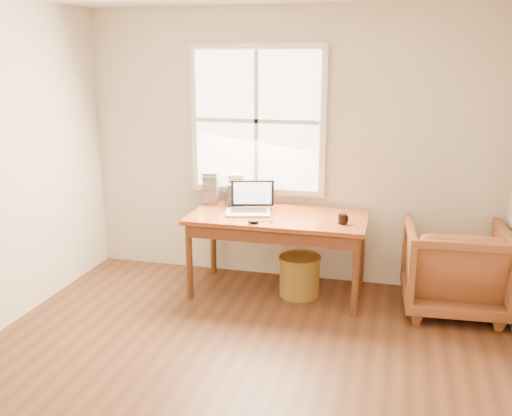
{
  "coord_description": "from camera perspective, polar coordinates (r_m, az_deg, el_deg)",
  "views": [
    {
      "loc": [
        1.03,
        -3.07,
        2.14
      ],
      "look_at": [
        -0.17,
        1.65,
        0.84
      ],
      "focal_mm": 40.0,
      "sensor_mm": 36.0,
      "label": 1
    }
  ],
  "objects": [
    {
      "name": "laptop",
      "position": [
        5.17,
        -0.83,
        1.14
      ],
      "size": [
        0.52,
        0.54,
        0.32
      ],
      "primitive_type": null,
      "rotation": [
        0.0,
        0.0,
        0.24
      ],
      "color": "#A6A9AD",
      "rests_on": "desk"
    },
    {
      "name": "cd_stack_c",
      "position": [
        5.55,
        -4.57,
        2.0
      ],
      "size": [
        0.16,
        0.14,
        0.31
      ],
      "primitive_type": "cube",
      "rotation": [
        0.0,
        0.0,
        0.17
      ],
      "color": "#9B9CA8",
      "rests_on": "desk"
    },
    {
      "name": "desk",
      "position": [
        5.17,
        2.23,
        -0.93
      ],
      "size": [
        1.6,
        0.8,
        0.04
      ],
      "primitive_type": "cube",
      "color": "brown",
      "rests_on": "room_shell"
    },
    {
      "name": "cd_stack_a",
      "position": [
        5.56,
        -2.03,
        1.95
      ],
      "size": [
        0.18,
        0.17,
        0.29
      ],
      "primitive_type": "cube",
      "rotation": [
        0.0,
        0.0,
        0.32
      ],
      "color": "silver",
      "rests_on": "desk"
    },
    {
      "name": "armchair",
      "position": [
        5.2,
        19.22,
        -5.65
      ],
      "size": [
        0.88,
        0.9,
        0.78
      ],
      "primitive_type": "imported",
      "rotation": [
        0.0,
        0.0,
        3.2
      ],
      "color": "brown",
      "rests_on": "room_shell"
    },
    {
      "name": "room_shell",
      "position": [
        3.49,
        -3.66,
        1.25
      ],
      "size": [
        4.04,
        4.54,
        2.64
      ],
      "color": "#552F1D",
      "rests_on": "ground"
    },
    {
      "name": "mouse",
      "position": [
        4.89,
        -0.23,
        -1.38
      ],
      "size": [
        0.11,
        0.08,
        0.03
      ],
      "primitive_type": "ellipsoid",
      "rotation": [
        0.0,
        0.0,
        0.19
      ],
      "color": "black",
      "rests_on": "desk"
    },
    {
      "name": "cd_stack_d",
      "position": [
        5.59,
        -1.56,
        1.39
      ],
      "size": [
        0.16,
        0.15,
        0.17
      ],
      "primitive_type": "cube",
      "rotation": [
        0.0,
        0.0,
        -0.25
      ],
      "color": "silver",
      "rests_on": "desk"
    },
    {
      "name": "wicker_stool",
      "position": [
        5.29,
        4.38,
        -6.84
      ],
      "size": [
        0.48,
        0.48,
        0.37
      ],
      "primitive_type": "cylinder",
      "rotation": [
        0.0,
        0.0,
        -0.37
      ],
      "color": "brown",
      "rests_on": "room_shell"
    },
    {
      "name": "coffee_mug",
      "position": [
        4.94,
        8.65,
        -1.08
      ],
      "size": [
        0.08,
        0.08,
        0.09
      ],
      "primitive_type": "cylinder",
      "rotation": [
        0.0,
        0.0,
        -0.09
      ],
      "color": "black",
      "rests_on": "desk"
    },
    {
      "name": "cd_stack_b",
      "position": [
        5.44,
        -2.13,
        1.28
      ],
      "size": [
        0.18,
        0.17,
        0.22
      ],
      "primitive_type": "cube",
      "rotation": [
        0.0,
        0.0,
        0.36
      ],
      "color": "#25262A",
      "rests_on": "desk"
    }
  ]
}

